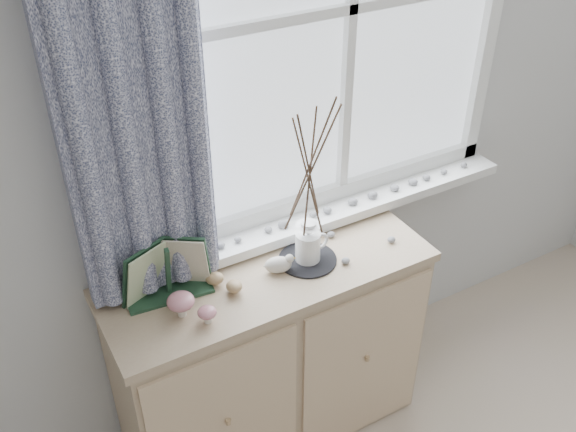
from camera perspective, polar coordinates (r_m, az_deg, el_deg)
The scene contains 8 objects.
sideboard at distance 2.57m, azimuth -1.50°, elevation -12.25°, with size 1.20×0.45×0.85m.
botanical_book at distance 2.12m, azimuth -10.49°, elevation -5.05°, with size 0.33×0.13×0.23m, color #1B3925, non-canonical shape.
toadstool_cluster at distance 2.10m, azimuth -8.93°, elevation -7.81°, with size 0.14×0.15×0.08m.
wooden_eggs at distance 2.20m, azimuth -5.68°, elevation -5.89°, with size 0.09×0.11×0.07m.
songbird_figurine at distance 2.26m, azimuth -0.88°, elevation -4.28°, with size 0.13×0.06×0.07m, color silver, non-canonical shape.
crocheted_doily at distance 2.32m, azimuth 1.75°, elevation -3.89°, with size 0.21×0.21×0.01m, color black.
twig_pitcher at distance 2.10m, azimuth 1.94°, elevation 4.40°, with size 0.26×0.26×0.68m.
sideboard_pebbles at distance 2.40m, azimuth 4.77°, elevation -2.43°, with size 0.33×0.23×0.02m.
Camera 1 is at (-0.96, 0.20, 2.31)m, focal length 40.00 mm.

